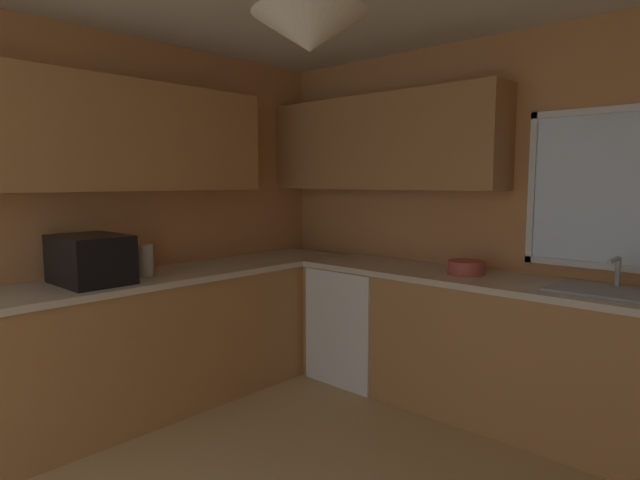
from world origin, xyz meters
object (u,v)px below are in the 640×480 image
at_px(microwave, 91,259).
at_px(bowl, 466,267).
at_px(dishwasher, 361,322).
at_px(sink_assembly, 609,291).
at_px(kettle, 144,260).

distance_m(microwave, bowl, 2.36).
xyz_separation_m(dishwasher, sink_assembly, (1.70, 0.04, 0.48)).
bearing_deg(sink_assembly, kettle, -147.82).
height_order(microwave, sink_assembly, microwave).
relative_size(kettle, sink_assembly, 0.35).
bearing_deg(microwave, dishwasher, 69.61).
distance_m(dishwasher, sink_assembly, 1.77).
distance_m(dishwasher, bowl, 1.00).
bearing_deg(microwave, kettle, 86.60).
distance_m(kettle, sink_assembly, 2.77).
xyz_separation_m(microwave, bowl, (1.51, 1.81, -0.10)).
bearing_deg(dishwasher, microwave, -110.39).
xyz_separation_m(kettle, bowl, (1.49, 1.47, -0.06)).
height_order(dishwasher, kettle, kettle).
height_order(dishwasher, bowl, bowl).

